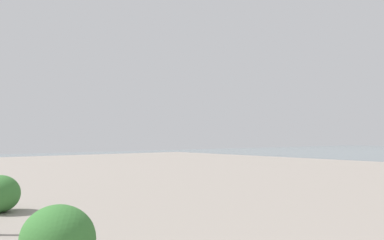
% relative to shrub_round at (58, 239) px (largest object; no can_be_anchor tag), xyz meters
% --- Properties ---
extents(shrub_round, '(1.01, 0.91, 0.85)m').
position_rel_shrub_round_xyz_m(shrub_round, '(0.00, 0.00, 0.00)').
color(shrub_round, '#387533').
rests_on(shrub_round, ground).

